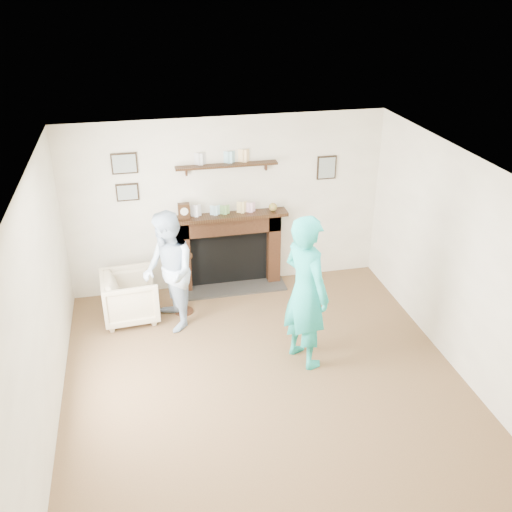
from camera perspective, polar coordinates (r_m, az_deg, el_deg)
The scene contains 6 objects.
ground at distance 6.60m, azimuth 1.10°, elevation -13.02°, with size 5.00×5.00×0.00m, color brown.
room_shell at distance 6.31m, azimuth -0.24°, elevation 2.42°, with size 4.54×5.02×2.52m.
armchair at distance 7.96m, azimuth -12.23°, elevation -6.02°, with size 0.70×0.72×0.66m, color gray.
man at distance 7.71m, azimuth -8.33°, elevation -6.82°, with size 0.78×0.60×1.59m, color silver.
woman at distance 7.05m, azimuth 4.69°, elevation -10.17°, with size 0.68×0.45×1.88m, color #1FB2A9.
pedestal_table at distance 7.65m, azimuth -7.46°, elevation -1.66°, with size 0.31×0.31×1.00m.
Camera 1 is at (-1.21, -4.93, 4.22)m, focal length 40.00 mm.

